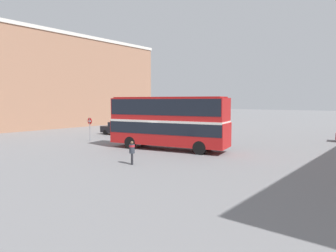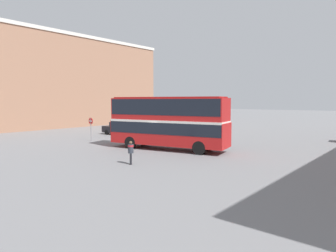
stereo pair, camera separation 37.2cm
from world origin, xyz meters
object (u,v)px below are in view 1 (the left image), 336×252
(pedestrian_foreground, at_px, (132,150))
(no_entry_sign, at_px, (90,125))
(parked_car_kerb_near, at_px, (119,128))
(double_decker_bus, at_px, (168,119))

(pedestrian_foreground, xyz_separation_m, no_entry_sign, (-11.81, 5.28, 0.72))
(pedestrian_foreground, distance_m, no_entry_sign, 12.96)
(pedestrian_foreground, height_order, parked_car_kerb_near, parked_car_kerb_near)
(pedestrian_foreground, bearing_deg, no_entry_sign, -72.65)
(parked_car_kerb_near, bearing_deg, pedestrian_foreground, 137.72)
(no_entry_sign, bearing_deg, parked_car_kerb_near, 109.23)
(parked_car_kerb_near, relative_size, no_entry_sign, 1.92)
(parked_car_kerb_near, distance_m, no_entry_sign, 6.16)
(double_decker_bus, bearing_deg, no_entry_sign, 173.26)
(pedestrian_foreground, distance_m, parked_car_kerb_near, 17.69)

